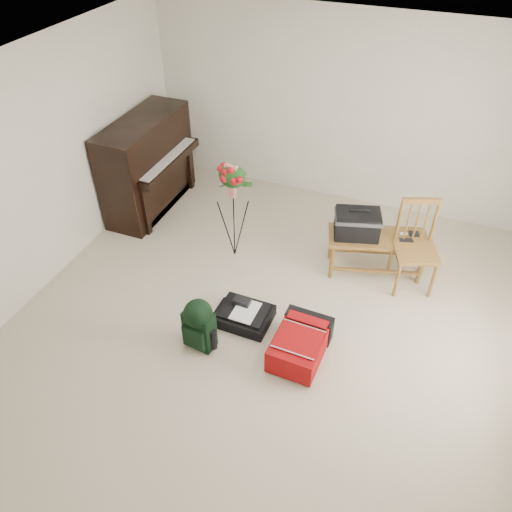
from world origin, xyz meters
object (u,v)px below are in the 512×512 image
at_px(dining_chair, 417,248).
at_px(green_backpack, 199,322).
at_px(red_suitcase, 301,340).
at_px(black_duffel, 244,315).
at_px(piano, 148,167).
at_px(flower_stand, 233,212).
at_px(bench, 364,226).

distance_m(dining_chair, green_backpack, 2.48).
relative_size(red_suitcase, black_duffel, 1.25).
xyz_separation_m(piano, green_backpack, (1.72, -2.03, -0.28)).
height_order(green_backpack, flower_stand, flower_stand).
bearing_deg(green_backpack, piano, 138.22).
bearing_deg(flower_stand, black_duffel, -54.57).
bearing_deg(bench, red_suitcase, -115.21).
bearing_deg(red_suitcase, black_duffel, 167.71).
height_order(red_suitcase, flower_stand, flower_stand).
xyz_separation_m(bench, green_backpack, (-1.20, -1.76, -0.28)).
relative_size(red_suitcase, green_backpack, 1.21).
xyz_separation_m(dining_chair, green_backpack, (-1.80, -1.69, -0.18)).
height_order(black_duffel, green_backpack, green_backpack).
bearing_deg(flower_stand, dining_chair, 13.93).
height_order(piano, flower_stand, flower_stand).
height_order(bench, dining_chair, dining_chair).
bearing_deg(dining_chair, bench, 154.18).
bearing_deg(piano, flower_stand, -21.65).
xyz_separation_m(piano, bench, (2.92, -0.27, -0.00)).
bearing_deg(black_duffel, green_backpack, -120.46).
distance_m(bench, flower_stand, 1.48).
distance_m(bench, green_backpack, 2.15).
bearing_deg(green_backpack, bench, 63.62).
height_order(piano, dining_chair, piano).
distance_m(red_suitcase, flower_stand, 1.73).
distance_m(red_suitcase, green_backpack, 1.01).
xyz_separation_m(piano, black_duffel, (2.01, -1.57, -0.52)).
bearing_deg(red_suitcase, flower_stand, 138.52).
bearing_deg(red_suitcase, piano, 149.31).
distance_m(dining_chair, flower_stand, 2.07).
bearing_deg(red_suitcase, dining_chair, 61.48).
distance_m(black_duffel, flower_stand, 1.24).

